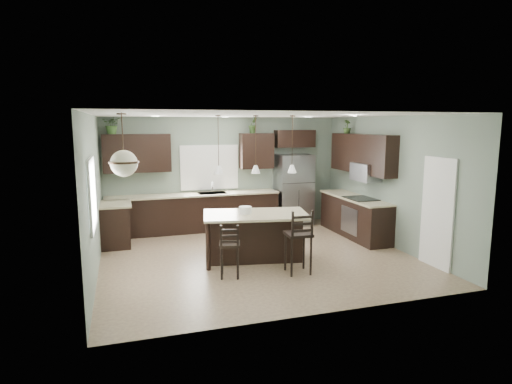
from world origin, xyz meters
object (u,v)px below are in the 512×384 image
Objects in this scene: kitchen_island at (256,237)px; bar_stool_left at (230,250)px; plant_back_left at (112,124)px; refrigerator at (293,190)px; serving_dish at (245,210)px; bar_stool_right at (298,241)px.

bar_stool_left is (-0.72, -0.78, 0.02)m from kitchen_island.
plant_back_left reaches higher than kitchen_island.
serving_dish is (-2.04, -2.53, 0.07)m from refrigerator.
bar_stool_right is at bearing -49.96° from plant_back_left.
bar_stool_right is 2.57× the size of plant_back_left.
bar_stool_right reaches higher than kitchen_island.
bar_stool_right is (-1.35, -3.52, -0.34)m from refrigerator.
plant_back_left is (-4.43, 0.15, 1.70)m from refrigerator.
bar_stool_left is 0.82× the size of bar_stool_right.
refrigerator is 3.25m from serving_dish.
refrigerator is 4.75m from plant_back_left.
refrigerator is at bearing 65.09° from kitchen_island.
bar_stool_right is (1.21, -0.17, 0.11)m from bar_stool_left.
bar_stool_left is at bearing 175.49° from bar_stool_right.
kitchen_island is at bearing -125.65° from refrigerator.
kitchen_island is at bearing 62.16° from bar_stool_left.
serving_dish is 3.94m from plant_back_left.
plant_back_left is (-1.87, 3.50, 2.15)m from bar_stool_left.
serving_dish is at bearing -48.22° from plant_back_left.
bar_stool_right is at bearing 6.82° from bar_stool_left.
plant_back_left is at bearing 178.09° from refrigerator.
bar_stool_right is (0.49, -0.95, 0.12)m from kitchen_island.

